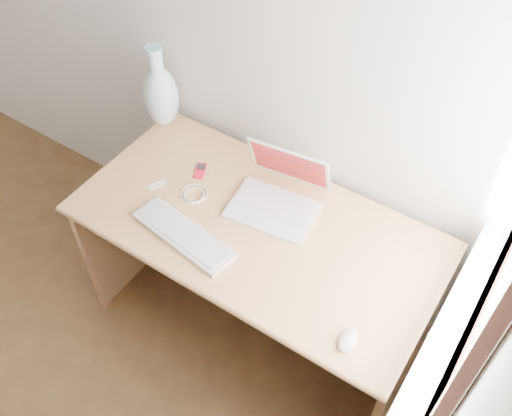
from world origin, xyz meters
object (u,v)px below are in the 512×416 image
Objects in this scene: desk at (268,244)px; external_keyboard at (184,235)px; vase at (161,94)px; laptop at (279,195)px.

desk is 0.39m from external_keyboard.
external_keyboard is (-0.19, -0.27, 0.21)m from desk.
desk is 0.75m from vase.
external_keyboard is at bearing -124.79° from desk.
vase is (-0.45, 0.45, 0.14)m from external_keyboard.
laptop is 0.67m from vase.
desk is at bearing -15.39° from vase.
vase reaches higher than desk.
vase reaches higher than laptop.
desk is 3.19× the size of external_keyboard.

